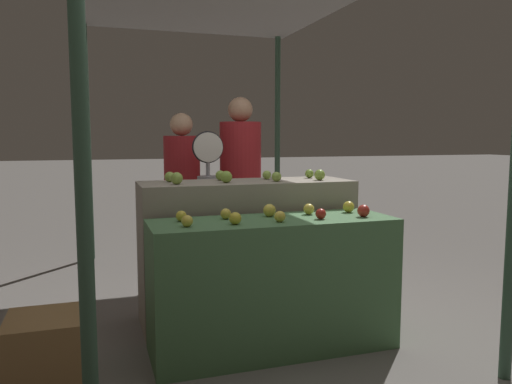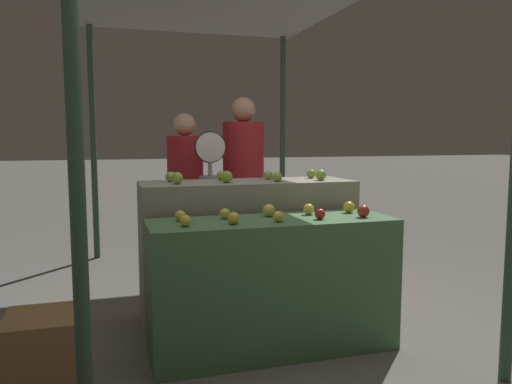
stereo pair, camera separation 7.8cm
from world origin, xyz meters
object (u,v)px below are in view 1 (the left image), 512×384
object	(u,v)px
produce_scale	(208,177)
wooden_crate_side	(47,353)
person_vendor_at_scale	(241,177)
person_customer_left	(182,186)

from	to	relation	value
produce_scale	wooden_crate_side	bearing A→B (deg)	-131.77
produce_scale	wooden_crate_side	xyz separation A→B (m)	(-1.25, -1.40, -0.86)
produce_scale	person_vendor_at_scale	size ratio (longest dim) A/B	0.82
person_customer_left	produce_scale	bearing A→B (deg)	119.73
produce_scale	person_customer_left	xyz separation A→B (m)	(-0.15, 0.46, -0.12)
person_vendor_at_scale	wooden_crate_side	size ratio (longest dim) A/B	4.19
person_vendor_at_scale	wooden_crate_side	bearing A→B (deg)	35.18
produce_scale	person_customer_left	bearing A→B (deg)	108.56
wooden_crate_side	person_vendor_at_scale	bearing A→B (deg)	46.26
produce_scale	person_customer_left	size ratio (longest dim) A/B	0.89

